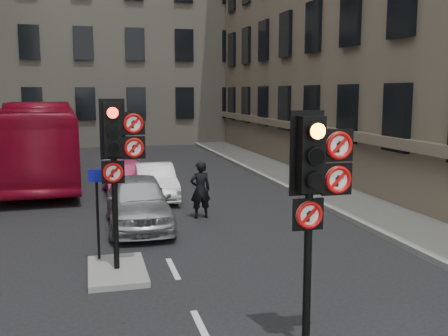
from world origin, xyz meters
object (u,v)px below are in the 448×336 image
motorcycle (151,203)px  info_sign (97,201)px  signal_near (315,179)px  bus_red (41,141)px  car_white (155,181)px  car_pink (127,179)px  signal_far (117,147)px  car_silver (138,201)px  motorcyclist (200,190)px

motorcycle → info_sign: (-1.57, -3.53, 0.87)m
signal_near → bus_red: bearing=107.1°
car_white → info_sign: size_ratio=1.86×
signal_near → bus_red: (-5.16, 16.79, -0.89)m
car_pink → motorcycle: 4.41m
signal_near → car_white: bearing=94.5°
car_pink → car_white: bearing=-50.1°
signal_far → motorcycle: (1.13, 4.27, -2.13)m
signal_near → bus_red: 17.59m
signal_near → car_silver: 8.24m
bus_red → signal_far: bearing=-81.2°
car_silver → motorcyclist: size_ratio=2.48×
car_silver → motorcycle: (0.40, 0.46, -0.17)m
car_white → info_sign: 7.30m
bus_red → signal_near: bearing=-75.5°
signal_far → motorcyclist: signal_far is taller
car_white → motorcyclist: 3.42m
signal_near → car_silver: signal_near is taller
signal_far → info_sign: signal_far is taller
motorcyclist → car_white: bearing=-77.9°
signal_far → motorcyclist: 5.46m
car_silver → car_white: 3.98m
car_pink → info_sign: info_sign is taller
car_white → signal_near: bearing=-85.0°
signal_near → motorcycle: 8.64m
signal_far → bus_red: 13.08m
car_silver → bus_red: (-3.29, 8.98, 0.95)m
signal_far → info_sign: (-0.44, 0.74, -1.27)m
car_silver → info_sign: size_ratio=2.13×
motorcyclist → info_sign: info_sign is taller
info_sign → car_silver: bearing=82.6°
car_silver → signal_far: bearing=-100.1°
car_pink → motorcycle: (0.35, -4.40, -0.04)m
signal_far → car_silver: size_ratio=0.82×
signal_far → bus_red: (-2.56, 12.79, -1.01)m
car_silver → motorcycle: 0.63m
motorcyclist → info_sign: size_ratio=0.86×
signal_near → info_sign: 5.74m
car_pink → car_silver: bearing=-93.0°
motorcycle → signal_far: bearing=-110.2°
car_white → bus_red: (-4.24, 5.12, 1.07)m
bus_red → car_silver: bearing=-72.4°
motorcycle → car_silver: bearing=-136.5°
car_white → motorcyclist: bearing=-72.9°
motorcycle → bus_red: bearing=108.0°
signal_near → motorcyclist: size_ratio=2.04×
motorcycle → info_sign: size_ratio=0.93×
car_white → info_sign: info_sign is taller
signal_near → signal_far: (-2.60, 4.00, 0.12)m
bus_red → motorcyclist: size_ratio=6.95×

